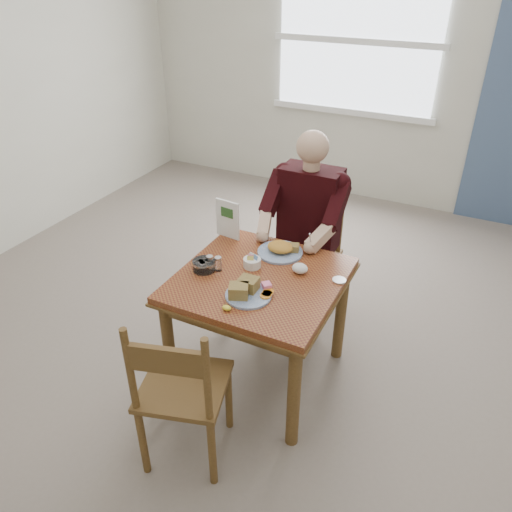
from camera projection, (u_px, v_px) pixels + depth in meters
The scene contains 16 objects.
floor at pixel (259, 373), 3.22m from camera, with size 6.00×6.00×0.00m, color slate.
wall_back at pixel (396, 66), 4.79m from camera, with size 5.50×5.50×0.00m, color beige.
lemon_wedge at pixel (227, 308), 2.56m from camera, with size 0.05×0.03×0.03m, color yellow.
napkin at pixel (300, 268), 2.85m from camera, with size 0.09×0.08×0.06m, color white.
metal_dish at pixel (339, 280), 2.79m from camera, with size 0.08×0.08×0.01m, color silver.
window at pixel (357, 41), 4.82m from camera, with size 1.72×0.04×1.42m.
table at pixel (260, 293), 2.89m from camera, with size 0.92×0.92×0.75m.
chair_far at pixel (308, 253), 3.58m from camera, with size 0.42×0.42×0.95m.
chair_near at pixel (181, 391), 2.45m from camera, with size 0.52×0.52×0.95m.
diner at pixel (306, 217), 3.34m from camera, with size 0.53×0.56×1.39m.
near_plate at pixel (247, 291), 2.66m from camera, with size 0.30×0.30×0.08m.
far_plate at pixel (281, 249), 3.04m from camera, with size 0.35×0.35×0.07m.
caddy at pixel (252, 262), 2.91m from camera, with size 0.12×0.12×0.08m.
shakers at pixel (214, 263), 2.87m from camera, with size 0.10×0.06×0.09m.
creamer at pixel (204, 265), 2.88m from camera, with size 0.16×0.16×0.06m.
menu at pixel (228, 219), 3.17m from camera, with size 0.17×0.03×0.25m.
Camera 1 is at (1.03, -2.12, 2.32)m, focal length 35.00 mm.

